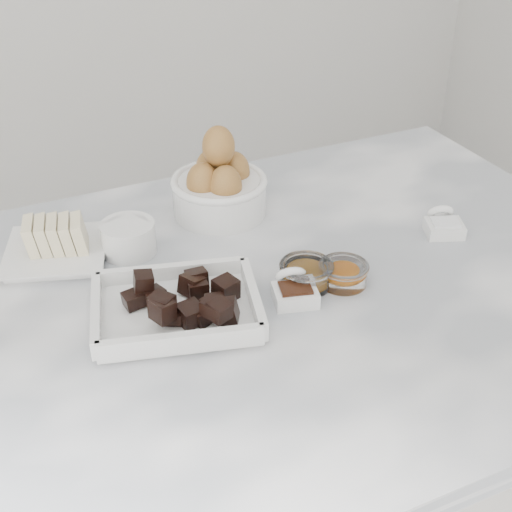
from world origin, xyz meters
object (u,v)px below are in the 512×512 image
Objects in this scene: honey_bowl at (306,274)px; egg_bowl at (219,186)px; sugar_ramekin at (128,237)px; salt_spoon at (443,224)px; butter_plate at (53,244)px; vanilla_spoon at (294,290)px; chocolate_dish at (176,303)px; zest_bowl at (343,273)px.

egg_bowl is at bearing 97.22° from honey_bowl.
honey_bowl is at bearing -42.99° from sugar_ramekin.
butter_plate is at bearing 161.87° from salt_spoon.
honey_bowl is 0.04m from vanilla_spoon.
sugar_ramekin is (-0.01, 0.19, 0.00)m from chocolate_dish.
chocolate_dish is 3.24× the size of honey_bowl.
butter_plate reaches higher than zest_bowl.
honey_bowl is 0.95× the size of salt_spoon.
chocolate_dish reaches higher than salt_spoon.
chocolate_dish reaches higher than honey_bowl.
zest_bowl is at bearing -34.13° from butter_plate.
salt_spoon is (0.27, 0.04, -0.00)m from honey_bowl.
egg_bowl is 0.25m from honey_bowl.
vanilla_spoon reaches higher than zest_bowl.
salt_spoon is (0.22, 0.06, -0.00)m from zest_bowl.
sugar_ramekin is 0.28m from vanilla_spoon.
egg_bowl is 0.28m from zest_bowl.
egg_bowl reaches higher than zest_bowl.
egg_bowl reaches higher than sugar_ramekin.
sugar_ramekin is at bearing -18.13° from butter_plate.
chocolate_dish is 3.09× the size of sugar_ramekin.
vanilla_spoon is (0.28, -0.25, -0.01)m from butter_plate.
butter_plate is 2.28× the size of sugar_ramekin.
egg_bowl is (0.17, 0.06, 0.02)m from sugar_ramekin.
salt_spoon is (0.48, -0.16, -0.01)m from sugar_ramekin.
sugar_ramekin is at bearing 161.87° from salt_spoon.
vanilla_spoon is at bearing -90.21° from egg_bowl.
salt_spoon is at bearing 14.20° from zest_bowl.
salt_spoon is (0.59, -0.19, -0.01)m from butter_plate.
chocolate_dish is at bearing -176.05° from salt_spoon.
chocolate_dish is 1.36× the size of butter_plate.
zest_bowl is at bearing -5.46° from chocolate_dish.
zest_bowl is 0.87× the size of vanilla_spoon.
egg_bowl is at bearing 18.03° from sugar_ramekin.
chocolate_dish is at bearing 170.14° from vanilla_spoon.
zest_bowl is at bearing -165.80° from salt_spoon.
butter_plate is 0.44m from zest_bowl.
butter_plate is 0.11m from sugar_ramekin.
egg_bowl reaches higher than honey_bowl.
sugar_ramekin is 1.00× the size of vanilla_spoon.
vanilla_spoon is at bearing -41.80° from butter_plate.
sugar_ramekin reaches higher than zest_bowl.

